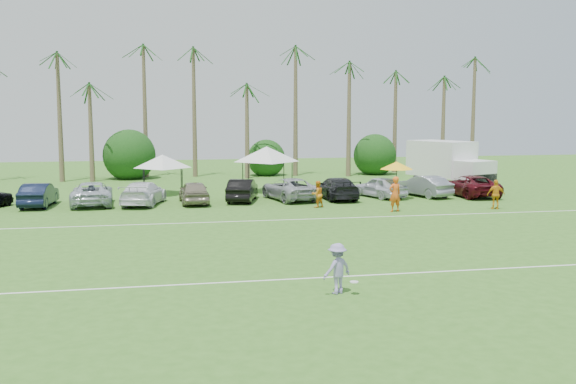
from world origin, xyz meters
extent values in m
plane|color=#35671F|center=(0.00, 0.00, 0.00)|extent=(120.00, 120.00, 0.00)
cube|color=white|center=(0.00, 2.00, 0.01)|extent=(80.00, 0.10, 0.01)
cube|color=white|center=(0.00, 14.00, 0.01)|extent=(80.00, 0.10, 0.01)
cone|color=brown|center=(-12.00, 38.00, 5.00)|extent=(0.44, 0.44, 10.00)
cone|color=brown|center=(-8.00, 38.00, 5.50)|extent=(0.44, 0.44, 11.00)
cone|color=brown|center=(-4.00, 38.00, 4.00)|extent=(0.44, 0.44, 8.00)
cone|color=brown|center=(0.00, 38.00, 4.50)|extent=(0.44, 0.44, 9.00)
cone|color=brown|center=(4.00, 38.00, 5.00)|extent=(0.44, 0.44, 10.00)
cone|color=brown|center=(8.00, 38.00, 5.50)|extent=(0.44, 0.44, 11.00)
cone|color=brown|center=(13.00, 38.00, 4.00)|extent=(0.44, 0.44, 8.00)
cone|color=brown|center=(18.00, 38.00, 4.50)|extent=(0.44, 0.44, 9.00)
cone|color=brown|center=(23.00, 38.00, 5.00)|extent=(0.44, 0.44, 10.00)
cone|color=brown|center=(27.00, 38.00, 5.50)|extent=(0.44, 0.44, 11.00)
cylinder|color=brown|center=(-6.00, 39.00, 0.70)|extent=(0.30, 0.30, 1.40)
sphere|color=#103910|center=(-6.00, 39.00, 1.80)|extent=(4.00, 4.00, 4.00)
cylinder|color=brown|center=(6.00, 39.00, 0.70)|extent=(0.30, 0.30, 1.40)
sphere|color=#103910|center=(6.00, 39.00, 1.80)|extent=(4.00, 4.00, 4.00)
cylinder|color=brown|center=(16.00, 39.00, 0.70)|extent=(0.30, 0.30, 1.40)
sphere|color=#103910|center=(16.00, 39.00, 1.80)|extent=(4.00, 4.00, 4.00)
imported|color=orange|center=(9.72, 15.65, 1.01)|extent=(0.81, 0.61, 2.01)
imported|color=orange|center=(5.78, 18.11, 0.79)|extent=(0.94, 0.84, 1.59)
imported|color=orange|center=(15.84, 15.37, 0.87)|extent=(1.08, 0.62, 1.74)
cube|color=white|center=(17.49, 26.63, 2.18)|extent=(4.14, 5.51, 2.66)
cube|color=white|center=(18.62, 23.41, 1.12)|extent=(2.95, 2.62, 2.24)
cube|color=black|center=(18.89, 22.66, 0.80)|extent=(2.42, 1.12, 1.07)
cube|color=#E5590C|center=(18.76, 27.07, 1.70)|extent=(0.59, 1.61, 0.96)
cylinder|color=black|center=(17.55, 23.26, 0.48)|extent=(0.62, 1.01, 0.96)
cylinder|color=black|center=(19.56, 23.97, 0.48)|extent=(0.62, 1.01, 0.96)
cylinder|color=black|center=(16.06, 27.48, 0.48)|extent=(0.62, 1.01, 0.96)
cylinder|color=black|center=(18.07, 28.19, 0.48)|extent=(0.62, 1.01, 0.96)
cylinder|color=black|center=(-4.50, 24.95, 0.92)|extent=(0.06, 0.06, 1.84)
cylinder|color=black|center=(-1.94, 24.95, 0.92)|extent=(0.06, 0.06, 1.84)
cylinder|color=black|center=(-4.50, 27.51, 0.92)|extent=(0.06, 0.06, 1.84)
cylinder|color=black|center=(-1.94, 27.51, 0.92)|extent=(0.06, 0.06, 1.84)
pyramid|color=silver|center=(-3.22, 26.23, 2.76)|extent=(3.97, 3.97, 0.92)
cylinder|color=black|center=(2.50, 24.57, 1.09)|extent=(0.06, 0.06, 2.17)
cylinder|color=black|center=(5.56, 24.57, 1.09)|extent=(0.06, 0.06, 2.17)
cylinder|color=black|center=(2.50, 27.63, 1.09)|extent=(0.06, 0.06, 2.17)
cylinder|color=black|center=(5.56, 27.63, 1.09)|extent=(0.06, 0.06, 2.17)
pyramid|color=silver|center=(4.03, 26.10, 3.26)|extent=(4.69, 4.69, 1.09)
cylinder|color=black|center=(11.74, 20.80, 1.10)|extent=(0.05, 0.05, 2.21)
cone|color=yellow|center=(11.74, 20.80, 2.21)|extent=(2.21, 2.21, 0.50)
imported|color=#9388C0|center=(1.98, 0.04, 0.79)|extent=(1.18, 0.97, 1.59)
cylinder|color=white|center=(2.47, -0.18, 0.40)|extent=(0.27, 0.27, 0.03)
imported|color=black|center=(-10.58, 21.68, 0.71)|extent=(1.74, 4.41, 1.43)
imported|color=silver|center=(-7.50, 21.74, 0.71)|extent=(2.69, 5.28, 1.43)
imported|color=white|center=(-4.42, 21.30, 0.71)|extent=(3.07, 5.25, 1.43)
imported|color=gray|center=(-1.34, 21.17, 0.71)|extent=(1.85, 4.25, 1.43)
imported|color=black|center=(1.74, 21.76, 0.71)|extent=(2.58, 4.58, 1.43)
imported|color=#A2A5AB|center=(4.82, 21.75, 0.71)|extent=(3.42, 5.53, 1.43)
imported|color=black|center=(7.90, 21.54, 0.71)|extent=(2.16, 4.98, 1.43)
imported|color=silver|center=(10.98, 21.72, 0.71)|extent=(2.92, 4.51, 1.43)
imported|color=gray|center=(14.06, 21.68, 0.71)|extent=(2.73, 4.59, 1.43)
imported|color=#4B0C13|center=(17.14, 21.20, 0.71)|extent=(2.52, 5.21, 1.43)
camera|label=1|loc=(-3.26, -18.67, 5.54)|focal=40.00mm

